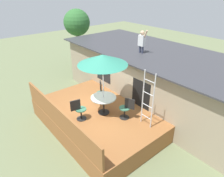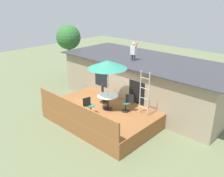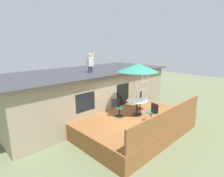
{
  "view_description": "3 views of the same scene",
  "coord_description": "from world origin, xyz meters",
  "px_view_note": "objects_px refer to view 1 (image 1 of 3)",
  "views": [
    {
      "loc": [
        6.0,
        -4.24,
        5.65
      ],
      "look_at": [
        -0.35,
        1.06,
        1.36
      ],
      "focal_mm": 32.62,
      "sensor_mm": 36.0,
      "label": 1
    },
    {
      "loc": [
        7.89,
        -7.8,
        6.23
      ],
      "look_at": [
        -0.06,
        0.77,
        1.62
      ],
      "focal_mm": 38.35,
      "sensor_mm": 36.0,
      "label": 2
    },
    {
      "loc": [
        -6.49,
        -5.07,
        4.17
      ],
      "look_at": [
        -0.36,
        1.16,
        2.06
      ],
      "focal_mm": 29.06,
      "sensor_mm": 36.0,
      "label": 3
    }
  ],
  "objects_px": {
    "patio_umbrella": "(103,60)",
    "step_ladder": "(148,100)",
    "patio_chair_right": "(126,108)",
    "patio_chair_near": "(79,110)",
    "patio_table": "(104,101)",
    "backyard_tree": "(77,23)",
    "patio_chair_left": "(101,92)",
    "person_figure": "(142,40)"
  },
  "relations": [
    {
      "from": "patio_chair_left",
      "to": "backyard_tree",
      "type": "xyz_separation_m",
      "value": [
        -6.44,
        2.78,
        1.89
      ]
    },
    {
      "from": "patio_umbrella",
      "to": "step_ladder",
      "type": "bearing_deg",
      "value": 24.19
    },
    {
      "from": "patio_umbrella",
      "to": "patio_chair_near",
      "type": "xyz_separation_m",
      "value": [
        -0.23,
        -1.03,
        -1.89
      ]
    },
    {
      "from": "patio_table",
      "to": "step_ladder",
      "type": "distance_m",
      "value": 1.9
    },
    {
      "from": "patio_table",
      "to": "person_figure",
      "type": "bearing_deg",
      "value": 102.67
    },
    {
      "from": "step_ladder",
      "to": "patio_chair_near",
      "type": "height_order",
      "value": "step_ladder"
    },
    {
      "from": "patio_umbrella",
      "to": "patio_table",
      "type": "bearing_deg",
      "value": 90.0
    },
    {
      "from": "backyard_tree",
      "to": "patio_umbrella",
      "type": "bearing_deg",
      "value": -24.26
    },
    {
      "from": "patio_umbrella",
      "to": "step_ladder",
      "type": "distance_m",
      "value": 2.22
    },
    {
      "from": "patio_chair_left",
      "to": "patio_chair_near",
      "type": "xyz_separation_m",
      "value": [
        0.59,
        -1.52,
        0.0
      ]
    },
    {
      "from": "step_ladder",
      "to": "patio_chair_right",
      "type": "bearing_deg",
      "value": -159.34
    },
    {
      "from": "patio_chair_near",
      "to": "backyard_tree",
      "type": "xyz_separation_m",
      "value": [
        -7.03,
        4.31,
        1.89
      ]
    },
    {
      "from": "patio_umbrella",
      "to": "backyard_tree",
      "type": "bearing_deg",
      "value": 155.74
    },
    {
      "from": "backyard_tree",
      "to": "step_ladder",
      "type": "bearing_deg",
      "value": -15.77
    },
    {
      "from": "patio_umbrella",
      "to": "patio_chair_right",
      "type": "distance_m",
      "value": 2.14
    },
    {
      "from": "step_ladder",
      "to": "patio_chair_left",
      "type": "xyz_separation_m",
      "value": [
        -2.49,
        -0.26,
        -0.64
      ]
    },
    {
      "from": "person_figure",
      "to": "patio_chair_left",
      "type": "height_order",
      "value": "person_figure"
    },
    {
      "from": "patio_chair_left",
      "to": "patio_chair_right",
      "type": "distance_m",
      "value": 1.7
    },
    {
      "from": "patio_umbrella",
      "to": "patio_chair_left",
      "type": "relative_size",
      "value": 2.76
    },
    {
      "from": "patio_table",
      "to": "step_ladder",
      "type": "relative_size",
      "value": 0.47
    },
    {
      "from": "step_ladder",
      "to": "backyard_tree",
      "type": "bearing_deg",
      "value": 164.23
    },
    {
      "from": "patio_chair_near",
      "to": "backyard_tree",
      "type": "height_order",
      "value": "backyard_tree"
    },
    {
      "from": "patio_chair_left",
      "to": "patio_table",
      "type": "bearing_deg",
      "value": 0.0
    },
    {
      "from": "step_ladder",
      "to": "backyard_tree",
      "type": "xyz_separation_m",
      "value": [
        -8.93,
        2.52,
        1.24
      ]
    },
    {
      "from": "step_ladder",
      "to": "patio_chair_left",
      "type": "height_order",
      "value": "step_ladder"
    },
    {
      "from": "person_figure",
      "to": "backyard_tree",
      "type": "height_order",
      "value": "backyard_tree"
    },
    {
      "from": "patio_table",
      "to": "patio_chair_near",
      "type": "relative_size",
      "value": 1.13
    },
    {
      "from": "step_ladder",
      "to": "patio_chair_near",
      "type": "distance_m",
      "value": 2.69
    },
    {
      "from": "patio_umbrella",
      "to": "patio_chair_right",
      "type": "xyz_separation_m",
      "value": [
        0.88,
        0.45,
        -1.89
      ]
    },
    {
      "from": "patio_chair_right",
      "to": "patio_chair_near",
      "type": "relative_size",
      "value": 1.0
    },
    {
      "from": "patio_umbrella",
      "to": "step_ladder",
      "type": "height_order",
      "value": "patio_umbrella"
    },
    {
      "from": "patio_chair_right",
      "to": "backyard_tree",
      "type": "distance_m",
      "value": 8.82
    },
    {
      "from": "patio_table",
      "to": "patio_chair_right",
      "type": "distance_m",
      "value": 1.0
    },
    {
      "from": "patio_umbrella",
      "to": "patio_chair_left",
      "type": "distance_m",
      "value": 2.12
    },
    {
      "from": "person_figure",
      "to": "backyard_tree",
      "type": "relative_size",
      "value": 0.27
    },
    {
      "from": "person_figure",
      "to": "step_ladder",
      "type": "bearing_deg",
      "value": -41.68
    },
    {
      "from": "step_ladder",
      "to": "person_figure",
      "type": "distance_m",
      "value": 3.38
    },
    {
      "from": "patio_umbrella",
      "to": "patio_chair_right",
      "type": "relative_size",
      "value": 2.76
    },
    {
      "from": "person_figure",
      "to": "backyard_tree",
      "type": "bearing_deg",
      "value": 175.91
    },
    {
      "from": "person_figure",
      "to": "patio_chair_left",
      "type": "distance_m",
      "value": 3.09
    },
    {
      "from": "step_ladder",
      "to": "patio_chair_left",
      "type": "distance_m",
      "value": 2.58
    },
    {
      "from": "person_figure",
      "to": "patio_umbrella",
      "type": "bearing_deg",
      "value": -77.33
    }
  ]
}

